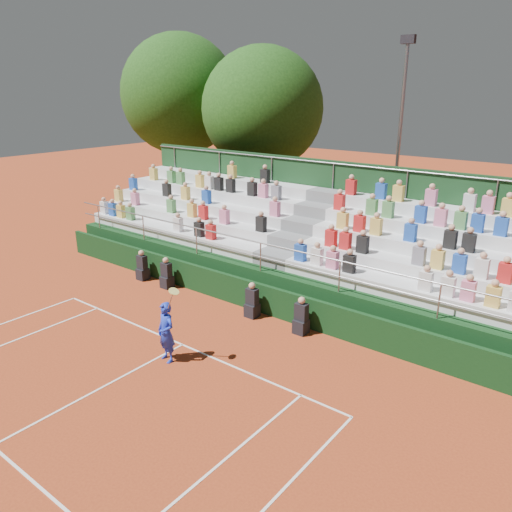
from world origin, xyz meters
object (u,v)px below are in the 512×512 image
Objects in this scene: tennis_player at (166,332)px; tree_east at (262,109)px; tree_west at (180,95)px; floodlight_mast at (400,131)px.

tree_east is (-7.05, 13.54, 5.18)m from tennis_player.
tennis_player is 0.22× the size of tree_west.
tennis_player is at bearing -45.79° from tree_west.
tree_west is at bearing 175.47° from tree_east.
tree_east is at bearing -4.53° from tree_west.
tree_east is 1.00× the size of floodlight_mast.
tree_east is at bearing 117.49° from tennis_player.
tree_west is 1.11× the size of floodlight_mast.
tennis_player is 14.36m from floodlight_mast.
tennis_player is 0.24× the size of tree_east.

